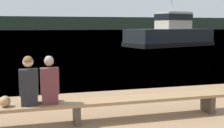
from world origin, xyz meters
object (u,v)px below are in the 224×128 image
Objects in this scene: bench_main at (76,105)px; tugboat_red at (170,35)px; person_left at (29,83)px; shopping_bag at (5,101)px; person_right at (50,83)px.

tugboat_red is (12.39, 20.54, 0.71)m from bench_main.
person_left is at bearing 130.06° from tugboat_red.
person_left is 0.58m from shopping_bag.
person_right is (0.40, 0.00, -0.02)m from person_left.
bench_main is 6.92× the size of person_left.
person_left is at bearing -179.84° from person_right.
tugboat_red is at bearing 56.12° from shopping_bag.
person_right is at bearing 1.19° from shopping_bag.
bench_main is 6.97× the size of person_right.
shopping_bag reaches higher than bench_main.
person_right is 4.18× the size of shopping_bag.
bench_main is at bearing 131.96° from tugboat_red.
tugboat_red reaches higher than bench_main.
person_left is 0.10× the size of tugboat_red.
bench_main is at bearing -0.16° from person_left.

